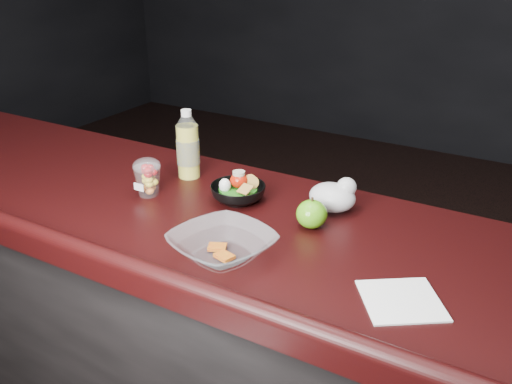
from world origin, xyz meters
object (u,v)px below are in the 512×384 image
Objects in this scene: takeout_bowl at (222,246)px; fruit_cup at (147,176)px; lemonade_bottle at (188,149)px; green_apple at (312,214)px; snack_bowl at (238,192)px.

fruit_cup is at bearing 154.32° from takeout_bowl.
lemonade_bottle is 0.18m from fruit_cup.
lemonade_bottle reaches higher than takeout_bowl.
fruit_cup is 0.51m from green_apple.
lemonade_bottle is 0.50m from green_apple.
green_apple is at bearing 64.12° from takeout_bowl.
green_apple is 0.29× the size of takeout_bowl.
lemonade_bottle is at bearing 166.39° from green_apple.
fruit_cup is 1.35× the size of green_apple.
lemonade_bottle reaches higher than green_apple.
takeout_bowl is (-0.12, -0.24, -0.01)m from green_apple.
takeout_bowl is at bearing -115.88° from green_apple.
fruit_cup reaches higher than green_apple.
lemonade_bottle reaches higher than snack_bowl.
green_apple is at bearing -8.81° from snack_bowl.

